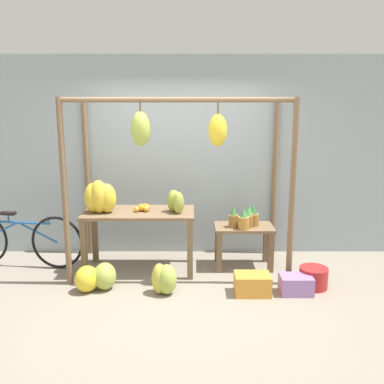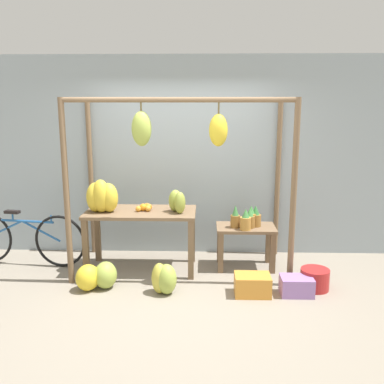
# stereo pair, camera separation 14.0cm
# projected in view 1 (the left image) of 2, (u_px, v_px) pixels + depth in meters

# --- Properties ---
(ground_plane) EXTENTS (20.00, 20.00, 0.00)m
(ground_plane) POSITION_uv_depth(u_px,v_px,m) (180.00, 297.00, 4.84)
(ground_plane) COLOR gray
(shop_wall_back) EXTENTS (8.00, 0.08, 2.80)m
(shop_wall_back) POSITION_uv_depth(u_px,v_px,m) (183.00, 157.00, 6.07)
(shop_wall_back) COLOR #99A8B2
(shop_wall_back) RESTS_ON ground_plane
(stall_awning) EXTENTS (2.72, 1.24, 2.22)m
(stall_awning) POSITION_uv_depth(u_px,v_px,m) (180.00, 157.00, 5.15)
(stall_awning) COLOR brown
(stall_awning) RESTS_ON ground_plane
(display_table_main) EXTENTS (1.41, 0.70, 0.79)m
(display_table_main) POSITION_uv_depth(u_px,v_px,m) (141.00, 221.00, 5.49)
(display_table_main) COLOR brown
(display_table_main) RESTS_ON ground_plane
(display_table_side) EXTENTS (0.77, 0.48, 0.57)m
(display_table_side) POSITION_uv_depth(u_px,v_px,m) (245.00, 236.00, 5.65)
(display_table_side) COLOR brown
(display_table_side) RESTS_ON ground_plane
(banana_pile_on_table) EXTENTS (0.49, 0.37, 0.42)m
(banana_pile_on_table) POSITION_uv_depth(u_px,v_px,m) (101.00, 198.00, 5.36)
(banana_pile_on_table) COLOR gold
(banana_pile_on_table) RESTS_ON display_table_main
(orange_pile) EXTENTS (0.20, 0.18, 0.10)m
(orange_pile) POSITION_uv_depth(u_px,v_px,m) (145.00, 208.00, 5.47)
(orange_pile) COLOR orange
(orange_pile) RESTS_ON display_table_main
(pineapple_cluster) EXTENTS (0.40, 0.31, 0.30)m
(pineapple_cluster) POSITION_uv_depth(u_px,v_px,m) (248.00, 218.00, 5.55)
(pineapple_cluster) COLOR #B27F38
(pineapple_cluster) RESTS_ON display_table_side
(banana_pile_ground_left) EXTENTS (0.52, 0.41, 0.32)m
(banana_pile_ground_left) POSITION_uv_depth(u_px,v_px,m) (98.00, 277.00, 4.98)
(banana_pile_ground_left) COLOR #9EB247
(banana_pile_ground_left) RESTS_ON ground_plane
(banana_pile_ground_right) EXTENTS (0.34, 0.29, 0.36)m
(banana_pile_ground_right) POSITION_uv_depth(u_px,v_px,m) (165.00, 279.00, 4.88)
(banana_pile_ground_right) COLOR #9EB247
(banana_pile_ground_right) RESTS_ON ground_plane
(fruit_crate_white) EXTENTS (0.41, 0.29, 0.23)m
(fruit_crate_white) POSITION_uv_depth(u_px,v_px,m) (254.00, 284.00, 4.89)
(fruit_crate_white) COLOR orange
(fruit_crate_white) RESTS_ON ground_plane
(blue_bucket) EXTENTS (0.34, 0.34, 0.25)m
(blue_bucket) POSITION_uv_depth(u_px,v_px,m) (315.00, 278.00, 5.05)
(blue_bucket) COLOR #AD2323
(blue_bucket) RESTS_ON ground_plane
(parked_bicycle) EXTENTS (1.75, 0.28, 0.75)m
(parked_bicycle) POSITION_uv_depth(u_px,v_px,m) (21.00, 239.00, 5.68)
(parked_bicycle) COLOR black
(parked_bicycle) RESTS_ON ground_plane
(papaya_pile) EXTENTS (0.28, 0.38, 0.28)m
(papaya_pile) POSITION_uv_depth(u_px,v_px,m) (177.00, 202.00, 5.41)
(papaya_pile) COLOR #93A33D
(papaya_pile) RESTS_ON display_table_main
(fruit_crate_purple) EXTENTS (0.37, 0.26, 0.21)m
(fruit_crate_purple) POSITION_uv_depth(u_px,v_px,m) (298.00, 285.00, 4.90)
(fruit_crate_purple) COLOR #9970B7
(fruit_crate_purple) RESTS_ON ground_plane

